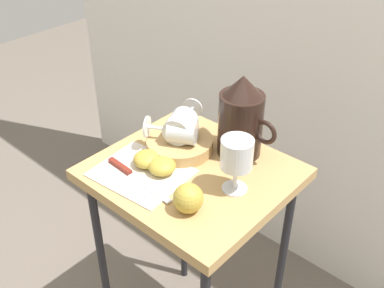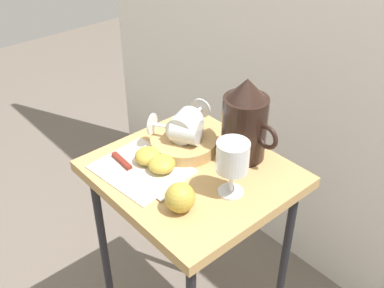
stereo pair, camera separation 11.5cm
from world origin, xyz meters
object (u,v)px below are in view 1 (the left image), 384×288
Objects in this scene: table at (192,195)px; apple_half_right at (162,166)px; knife at (130,173)px; apple_whole at (188,198)px; wine_glass_tipped_near at (181,125)px; pitcher at (241,123)px; apple_half_left at (147,159)px; wine_glass_tipped_far at (181,131)px; wine_glass_upright at (237,156)px; basket_tray at (180,144)px.

table is 10.25× the size of apple_half_right.
apple_whole is at bearing 1.26° from knife.
wine_glass_tipped_near is (-0.09, 0.06, 0.16)m from table.
pitcher is at bearing 66.98° from apple_half_right.
pitcher is 0.27m from apple_half_left.
wine_glass_tipped_near is 2.27× the size of apple_half_right.
apple_whole is at bearing -42.90° from wine_glass_tipped_far.
wine_glass_tipped_near is 0.26m from apple_whole.
apple_whole is (0.19, -0.18, -0.04)m from wine_glass_tipped_near.
table is 0.14m from apple_half_right.
wine_glass_tipped_far reaches higher than knife.
pitcher is 1.50× the size of wine_glass_tipped_far.
wine_glass_upright is 0.23m from wine_glass_tipped_near.
table is at bearing -27.53° from basket_tray.
wine_glass_tipped_near is 0.13m from apple_half_left.
apple_half_right is at bearing 48.43° from knife.
wine_glass_upright is at bearing -9.15° from basket_tray.
apple_half_right reaches higher than basket_tray.
basket_tray is 2.57× the size of apple_whole.
wine_glass_tipped_near is at bearing 86.28° from knife.
table is at bearing 128.57° from apple_whole.
table is 3.98× the size of basket_tray.
apple_whole is at bearing -78.57° from pitcher.
wine_glass_upright is (0.13, 0.01, 0.19)m from table.
apple_half_left is (-0.10, -0.07, 0.11)m from table.
wine_glass_tipped_near is 0.14m from apple_half_right.
apple_half_left is 0.06m from knife.
apple_whole is (0.14, -0.06, 0.01)m from apple_half_right.
apple_half_left is at bearing -123.29° from pitcher.
wine_glass_tipped_near reaches higher than knife.
wine_glass_upright is 0.21m from wine_glass_tipped_far.
basket_tray is 2.57× the size of apple_half_right.
table is at bearing -31.86° from wine_glass_tipped_near.
wine_glass_tipped_far is 2.15× the size of apple_whole.
apple_whole is (0.10, -0.12, 0.12)m from table.
basket_tray is at bearing 137.63° from apple_whole.
wine_glass_tipped_far is at bearing 80.93° from knife.
knife is (-0.02, -0.17, -0.01)m from basket_tray.
pitcher reaches higher than basket_tray.
knife is at bearing -128.52° from table.
table is 10.25× the size of apple_whole.
apple_half_left reaches higher than knife.
wine_glass_tipped_near reaches higher than table.
table is at bearing 35.36° from apple_half_left.
table is 0.23m from wine_glass_upright.
apple_half_left is at bearing 164.60° from apple_whole.
apple_whole reaches higher than table.
apple_whole is at bearing -51.43° from table.
apple_half_left is 1.00× the size of apple_half_right.
wine_glass_upright is at bearing -11.71° from wine_glass_tipped_near.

